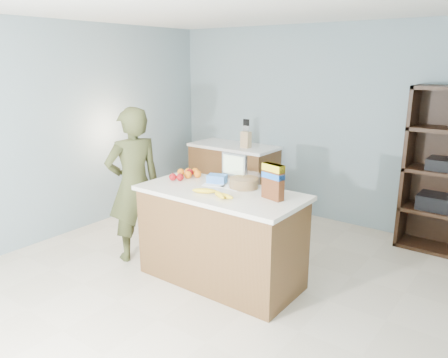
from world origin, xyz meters
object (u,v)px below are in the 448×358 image
Objects in this scene: counter_peninsula at (221,240)px; person at (134,185)px; tv at (234,166)px; cereal_box at (273,179)px.

counter_peninsula is 0.97× the size of person.
cereal_box reaches higher than tv.
person is (-1.03, -0.13, 0.39)m from counter_peninsula.
person is at bearing -173.01° from counter_peninsula.
tv is (0.96, 0.45, 0.25)m from person.
tv is at bearing 156.59° from cereal_box.
cereal_box is at bearing -23.41° from tv.
person is 1.09m from tv.
counter_peninsula is at bearing -172.29° from cereal_box.
tv reaches higher than counter_peninsula.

